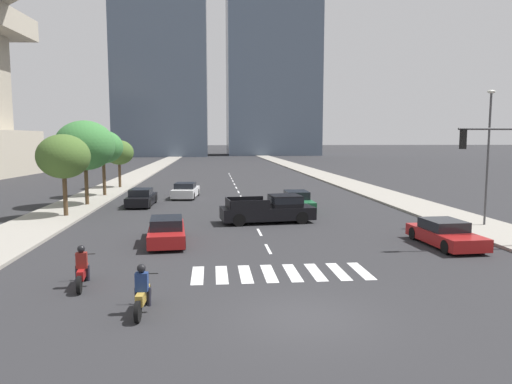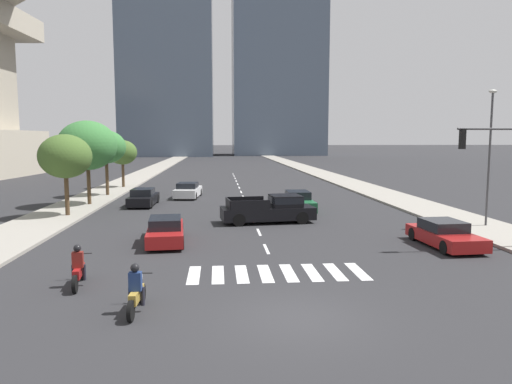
{
  "view_description": "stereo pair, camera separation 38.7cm",
  "coord_description": "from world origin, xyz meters",
  "views": [
    {
      "loc": [
        -2.6,
        -12.85,
        5.08
      ],
      "look_at": [
        0.0,
        14.52,
        2.0
      ],
      "focal_mm": 33.13,
      "sensor_mm": 36.0,
      "label": 1
    },
    {
      "loc": [
        -2.21,
        -12.89,
        5.08
      ],
      "look_at": [
        0.0,
        14.52,
        2.0
      ],
      "focal_mm": 33.13,
      "sensor_mm": 36.0,
      "label": 2
    }
  ],
  "objects": [
    {
      "name": "sedan_green_3",
      "position": [
        3.46,
        20.04,
        0.64
      ],
      "size": [
        1.84,
        4.76,
        1.4
      ],
      "rotation": [
        0.0,
        0.0,
        -1.56
      ],
      "color": "#1E6038",
      "rests_on": "ground"
    },
    {
      "name": "street_tree_nearest",
      "position": [
        -12.05,
        18.52,
        3.97
      ],
      "size": [
        3.35,
        3.35,
        5.26
      ],
      "color": "#4C3823",
      "rests_on": "sidewalk_west"
    },
    {
      "name": "sidewalk_east",
      "position": [
        12.85,
        30.0,
        0.07
      ],
      "size": [
        4.0,
        260.0,
        0.15
      ],
      "primitive_type": "cube",
      "color": "gray",
      "rests_on": "ground"
    },
    {
      "name": "street_tree_second",
      "position": [
        -12.05,
        23.83,
        4.61
      ],
      "size": [
        4.39,
        4.39,
        6.33
      ],
      "color": "#4C3823",
      "rests_on": "sidewalk_west"
    },
    {
      "name": "motorcycle_lead",
      "position": [
        -4.64,
        0.82,
        0.58
      ],
      "size": [
        0.7,
        2.11,
        1.49
      ],
      "rotation": [
        0.0,
        0.0,
        1.52
      ],
      "color": "black",
      "rests_on": "ground"
    },
    {
      "name": "crosswalk_near",
      "position": [
        0.0,
        4.52,
        0.0
      ],
      "size": [
        6.75,
        2.43,
        0.01
      ],
      "color": "silver",
      "rests_on": "ground"
    },
    {
      "name": "lane_divider_center",
      "position": [
        0.0,
        32.52,
        0.0
      ],
      "size": [
        0.14,
        50.0,
        0.01
      ],
      "color": "silver",
      "rests_on": "ground"
    },
    {
      "name": "street_lamp_east",
      "position": [
        13.15,
        12.76,
        4.6
      ],
      "size": [
        0.5,
        0.24,
        7.69
      ],
      "color": "#3F3F42",
      "rests_on": "sidewalk_east"
    },
    {
      "name": "ground_plane",
      "position": [
        0.0,
        0.0,
        0.0
      ],
      "size": [
        800.0,
        800.0,
        0.0
      ],
      "primitive_type": "plane",
      "color": "#28282B"
    },
    {
      "name": "sedan_black_0",
      "position": [
        -7.94,
        23.59,
        0.61
      ],
      "size": [
        1.91,
        4.6,
        1.34
      ],
      "rotation": [
        0.0,
        0.0,
        1.54
      ],
      "color": "black",
      "rests_on": "ground"
    },
    {
      "name": "motorcycle_trailing",
      "position": [
        -7.06,
        3.51,
        0.58
      ],
      "size": [
        0.7,
        2.16,
        1.49
      ],
      "rotation": [
        0.0,
        0.0,
        1.68
      ],
      "color": "black",
      "rests_on": "ground"
    },
    {
      "name": "pickup_truck",
      "position": [
        1.07,
        15.52,
        0.81
      ],
      "size": [
        5.83,
        2.65,
        1.67
      ],
      "rotation": [
        0.0,
        0.0,
        0.11
      ],
      "color": "black",
      "rests_on": "ground"
    },
    {
      "name": "sedan_red_4",
      "position": [
        -4.82,
        10.31,
        0.59
      ],
      "size": [
        2.1,
        4.92,
        1.28
      ],
      "rotation": [
        0.0,
        0.0,
        1.65
      ],
      "color": "maroon",
      "rests_on": "ground"
    },
    {
      "name": "sidewalk_west",
      "position": [
        -12.85,
        30.0,
        0.07
      ],
      "size": [
        4.0,
        260.0,
        0.15
      ],
      "primitive_type": "cube",
      "color": "gray",
      "rests_on": "ground"
    },
    {
      "name": "sedan_red_2",
      "position": [
        8.52,
        8.4,
        0.57
      ],
      "size": [
        2.09,
        4.6,
        1.23
      ],
      "rotation": [
        0.0,
        0.0,
        -1.52
      ],
      "color": "maroon",
      "rests_on": "ground"
    },
    {
      "name": "street_tree_third",
      "position": [
        -12.05,
        29.82,
        4.39
      ],
      "size": [
        3.44,
        3.44,
        5.72
      ],
      "color": "#4C3823",
      "rests_on": "sidewalk_west"
    },
    {
      "name": "street_tree_fourth",
      "position": [
        -12.05,
        36.95,
        3.71
      ],
      "size": [
        2.97,
        2.97,
        4.85
      ],
      "color": "#4C3823",
      "rests_on": "sidewalk_west"
    },
    {
      "name": "traffic_signal_near",
      "position": [
        10.66,
        7.48,
        4.07
      ],
      "size": [
        3.82,
        0.28,
        5.79
      ],
      "rotation": [
        0.0,
        0.0,
        3.14
      ],
      "color": "#333335",
      "rests_on": "sidewalk_east"
    },
    {
      "name": "sedan_white_1",
      "position": [
        -4.84,
        28.31,
        0.62
      ],
      "size": [
        2.32,
        4.61,
        1.33
      ],
      "rotation": [
        0.0,
        0.0,
        1.47
      ],
      "color": "silver",
      "rests_on": "ground"
    }
  ]
}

